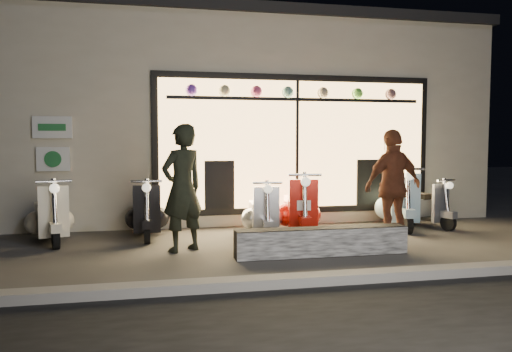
{
  "coord_description": "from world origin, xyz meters",
  "views": [
    {
      "loc": [
        -1.94,
        -7.24,
        1.61
      ],
      "look_at": [
        -0.28,
        0.6,
        1.05
      ],
      "focal_mm": 35.0,
      "sensor_mm": 36.0,
      "label": 1
    }
  ],
  "objects_px": {
    "scooter_red": "(299,210)",
    "graffiti_barrier": "(322,242)",
    "man": "(182,188)",
    "woman": "(393,186)",
    "scooter_silver": "(263,214)"
  },
  "relations": [
    {
      "from": "scooter_silver",
      "to": "woman",
      "type": "height_order",
      "value": "woman"
    },
    {
      "from": "scooter_red",
      "to": "scooter_silver",
      "type": "bearing_deg",
      "value": -167.38
    },
    {
      "from": "scooter_silver",
      "to": "graffiti_barrier",
      "type": "bearing_deg",
      "value": -67.73
    },
    {
      "from": "man",
      "to": "woman",
      "type": "bearing_deg",
      "value": 147.94
    },
    {
      "from": "man",
      "to": "scooter_red",
      "type": "bearing_deg",
      "value": 174.04
    },
    {
      "from": "scooter_silver",
      "to": "scooter_red",
      "type": "bearing_deg",
      "value": 9.07
    },
    {
      "from": "graffiti_barrier",
      "to": "woman",
      "type": "relative_size",
      "value": 1.37
    },
    {
      "from": "scooter_red",
      "to": "graffiti_barrier",
      "type": "bearing_deg",
      "value": -86.55
    },
    {
      "from": "scooter_red",
      "to": "man",
      "type": "relative_size",
      "value": 0.79
    },
    {
      "from": "scooter_red",
      "to": "woman",
      "type": "distance_m",
      "value": 1.68
    },
    {
      "from": "scooter_silver",
      "to": "man",
      "type": "distance_m",
      "value": 1.78
    },
    {
      "from": "woman",
      "to": "scooter_silver",
      "type": "bearing_deg",
      "value": -41.12
    },
    {
      "from": "scooter_silver",
      "to": "man",
      "type": "bearing_deg",
      "value": -140.5
    },
    {
      "from": "graffiti_barrier",
      "to": "scooter_silver",
      "type": "xyz_separation_m",
      "value": [
        -0.48,
        1.64,
        0.17
      ]
    },
    {
      "from": "scooter_silver",
      "to": "scooter_red",
      "type": "distance_m",
      "value": 0.66
    }
  ]
}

